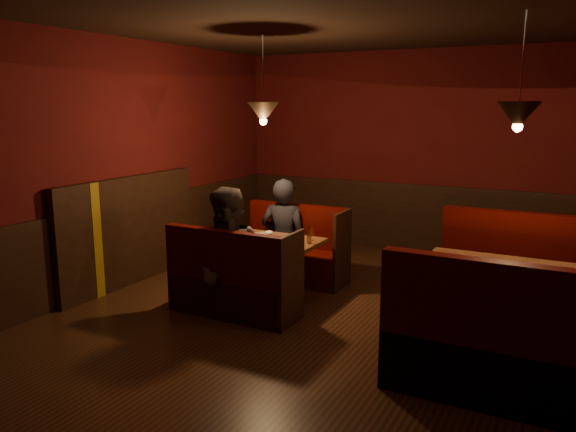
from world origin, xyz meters
The scene contains 9 objects.
room centered at (-0.28, 0.05, 1.05)m, with size 6.02×7.02×2.92m.
main_table centered at (-1.24, 0.75, 0.51)m, with size 1.23×0.75×0.86m.
main_bench_far centered at (-1.23, 1.45, 0.29)m, with size 1.36×0.48×0.93m.
main_bench_near centered at (-1.23, 0.05, 0.29)m, with size 1.36×0.48×0.93m.
second_table centered at (1.33, 0.36, 0.58)m, with size 1.39×0.89×0.78m.
second_bench_far centered at (1.36, 1.19, 0.35)m, with size 1.54×0.57×1.10m.
second_bench_near centered at (1.36, -0.47, 0.35)m, with size 1.54×0.57×1.10m.
diner_a centered at (-1.38, 1.44, 0.80)m, with size 0.59×0.38×1.61m, color black.
diner_b centered at (-1.25, 0.09, 0.84)m, with size 0.81×0.63×1.67m, color #372F28.
Camera 1 is at (1.83, -4.51, 2.13)m, focal length 35.00 mm.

